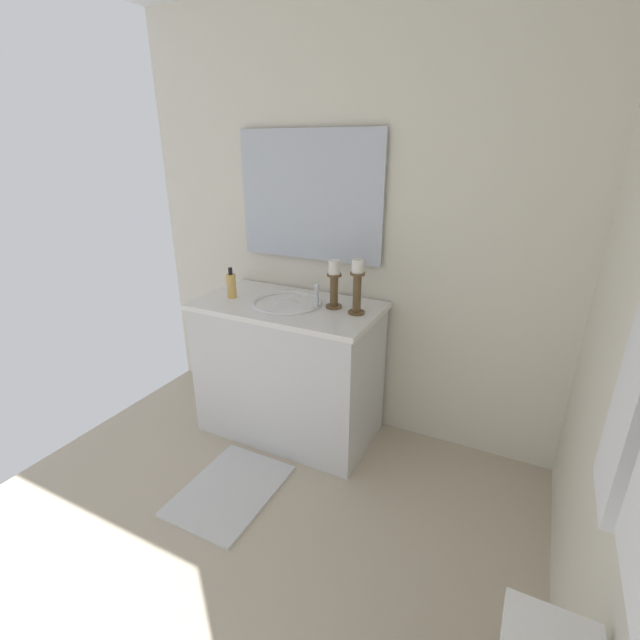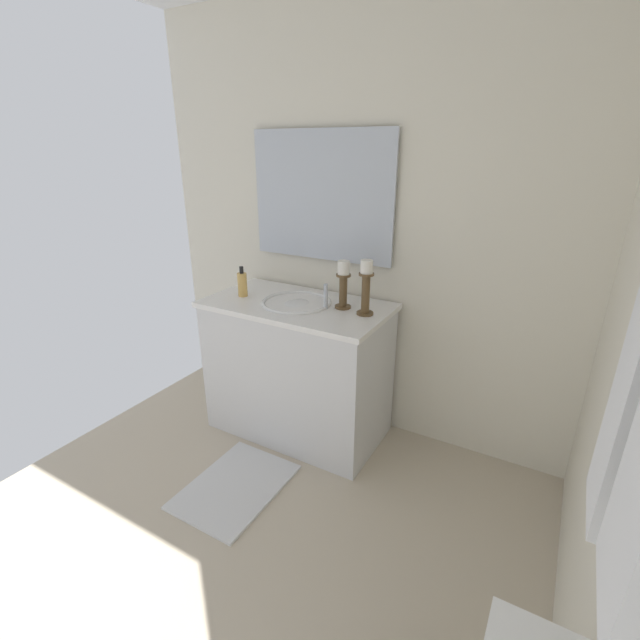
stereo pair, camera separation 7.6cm
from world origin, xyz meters
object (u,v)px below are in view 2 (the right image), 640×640
at_px(soap_bottle, 242,284).
at_px(bath_mat, 236,486).
at_px(candle_holder_tall, 366,286).
at_px(vanity_cabinet, 298,368).
at_px(candle_holder_short, 343,284).
at_px(towel_near_vanity, 623,413).
at_px(sink_basin, 297,309).
at_px(mirror, 321,197).

distance_m(soap_bottle, bath_mat, 1.13).
bearing_deg(soap_bottle, candle_holder_tall, 95.78).
height_order(vanity_cabinet, candle_holder_short, candle_holder_short).
bearing_deg(bath_mat, candle_holder_short, 158.73).
relative_size(candle_holder_short, soap_bottle, 1.47).
xyz_separation_m(vanity_cabinet, candle_holder_tall, (-0.03, 0.41, 0.57)).
relative_size(candle_holder_tall, towel_near_vanity, 0.64).
relative_size(candle_holder_short, bath_mat, 0.44).
xyz_separation_m(vanity_cabinet, candle_holder_short, (-0.06, 0.27, 0.56)).
bearing_deg(sink_basin, candle_holder_short, 102.42).
height_order(vanity_cabinet, candle_holder_tall, candle_holder_tall).
xyz_separation_m(sink_basin, candle_holder_tall, (-0.03, 0.41, 0.19)).
xyz_separation_m(vanity_cabinet, towel_near_vanity, (1.13, 1.44, 0.79)).
bearing_deg(candle_holder_short, sink_basin, -77.58).
xyz_separation_m(candle_holder_tall, soap_bottle, (0.08, -0.76, -0.08)).
bearing_deg(soap_bottle, vanity_cabinet, 98.21).
relative_size(mirror, soap_bottle, 5.01).
xyz_separation_m(candle_holder_tall, towel_near_vanity, (1.16, 1.02, 0.22)).
bearing_deg(candle_holder_tall, vanity_cabinet, -86.28).
xyz_separation_m(sink_basin, soap_bottle, (0.05, -0.35, 0.11)).
height_order(soap_bottle, bath_mat, soap_bottle).
height_order(candle_holder_tall, towel_near_vanity, towel_near_vanity).
bearing_deg(candle_holder_tall, bath_mat, -32.38).
xyz_separation_m(soap_bottle, towel_near_vanity, (1.08, 1.78, 0.30)).
xyz_separation_m(mirror, candle_holder_tall, (0.25, 0.41, -0.41)).
bearing_deg(bath_mat, soap_bottle, -148.91).
xyz_separation_m(mirror, candle_holder_short, (0.22, 0.27, -0.42)).
bearing_deg(bath_mat, sink_basin, 179.91).
distance_m(vanity_cabinet, candle_holder_tall, 0.71).
height_order(towel_near_vanity, bath_mat, towel_near_vanity).
xyz_separation_m(candle_holder_tall, bath_mat, (0.65, -0.41, -0.99)).
bearing_deg(soap_bottle, candle_holder_short, 100.03).
bearing_deg(mirror, bath_mat, -0.00).
height_order(vanity_cabinet, soap_bottle, soap_bottle).
relative_size(sink_basin, bath_mat, 0.67).
bearing_deg(candle_holder_tall, towel_near_vanity, 41.57).
relative_size(vanity_cabinet, candle_holder_tall, 3.63).
distance_m(candle_holder_tall, candle_holder_short, 0.15).
bearing_deg(vanity_cabinet, mirror, 179.99).
xyz_separation_m(candle_holder_tall, candle_holder_short, (-0.03, -0.15, -0.01)).
bearing_deg(vanity_cabinet, towel_near_vanity, 51.88).
bearing_deg(sink_basin, soap_bottle, -81.81).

